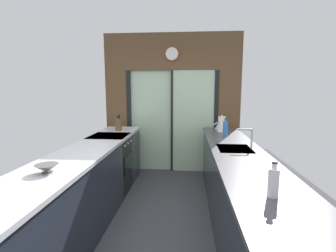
{
  "coord_description": "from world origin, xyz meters",
  "views": [
    {
      "loc": [
        0.32,
        -2.43,
        1.63
      ],
      "look_at": [
        0.05,
        0.82,
        1.15
      ],
      "focal_mm": 26.21,
      "sensor_mm": 36.0,
      "label": 1
    }
  ],
  "objects_px": {
    "soap_bottle_near": "(273,182)",
    "soap_bottle_far": "(225,128)",
    "kettle": "(220,124)",
    "paper_towel_roll": "(222,124)",
    "knife_block": "(119,124)",
    "oven_range": "(110,164)",
    "mixing_bowl": "(47,168)"
  },
  "relations": [
    {
      "from": "soap_bottle_near",
      "to": "oven_range",
      "type": "bearing_deg",
      "value": 130.97
    },
    {
      "from": "knife_block",
      "to": "soap_bottle_near",
      "type": "relative_size",
      "value": 1.2
    },
    {
      "from": "knife_block",
      "to": "kettle",
      "type": "distance_m",
      "value": 1.8
    },
    {
      "from": "oven_range",
      "to": "paper_towel_roll",
      "type": "bearing_deg",
      "value": 14.81
    },
    {
      "from": "knife_block",
      "to": "oven_range",
      "type": "bearing_deg",
      "value": -92.23
    },
    {
      "from": "oven_range",
      "to": "soap_bottle_near",
      "type": "relative_size",
      "value": 3.75
    },
    {
      "from": "knife_block",
      "to": "paper_towel_roll",
      "type": "height_order",
      "value": "knife_block"
    },
    {
      "from": "knife_block",
      "to": "kettle",
      "type": "bearing_deg",
      "value": 8.73
    },
    {
      "from": "oven_range",
      "to": "mixing_bowl",
      "type": "relative_size",
      "value": 4.7
    },
    {
      "from": "knife_block",
      "to": "soap_bottle_far",
      "type": "distance_m",
      "value": 1.82
    },
    {
      "from": "oven_range",
      "to": "soap_bottle_near",
      "type": "bearing_deg",
      "value": -49.03
    },
    {
      "from": "knife_block",
      "to": "paper_towel_roll",
      "type": "relative_size",
      "value": 1.01
    },
    {
      "from": "soap_bottle_near",
      "to": "soap_bottle_far",
      "type": "relative_size",
      "value": 0.87
    },
    {
      "from": "oven_range",
      "to": "knife_block",
      "type": "relative_size",
      "value": 3.14
    },
    {
      "from": "mixing_bowl",
      "to": "soap_bottle_far",
      "type": "height_order",
      "value": "soap_bottle_far"
    },
    {
      "from": "kettle",
      "to": "mixing_bowl",
      "type": "bearing_deg",
      "value": -125.61
    },
    {
      "from": "kettle",
      "to": "paper_towel_roll",
      "type": "relative_size",
      "value": 0.88
    },
    {
      "from": "oven_range",
      "to": "kettle",
      "type": "height_order",
      "value": "kettle"
    },
    {
      "from": "kettle",
      "to": "paper_towel_roll",
      "type": "xyz_separation_m",
      "value": [
        -0.0,
        -0.27,
        0.04
      ]
    },
    {
      "from": "mixing_bowl",
      "to": "kettle",
      "type": "distance_m",
      "value": 3.06
    },
    {
      "from": "oven_range",
      "to": "kettle",
      "type": "distance_m",
      "value": 2.03
    },
    {
      "from": "mixing_bowl",
      "to": "soap_bottle_near",
      "type": "distance_m",
      "value": 1.81
    },
    {
      "from": "knife_block",
      "to": "paper_towel_roll",
      "type": "distance_m",
      "value": 1.78
    },
    {
      "from": "soap_bottle_near",
      "to": "soap_bottle_far",
      "type": "height_order",
      "value": "soap_bottle_far"
    },
    {
      "from": "soap_bottle_near",
      "to": "soap_bottle_far",
      "type": "distance_m",
      "value": 2.16
    },
    {
      "from": "soap_bottle_near",
      "to": "paper_towel_roll",
      "type": "xyz_separation_m",
      "value": [
        -0.0,
        2.55,
        0.03
      ]
    },
    {
      "from": "soap_bottle_far",
      "to": "soap_bottle_near",
      "type": "bearing_deg",
      "value": -90.0
    },
    {
      "from": "paper_towel_roll",
      "to": "kettle",
      "type": "bearing_deg",
      "value": 89.55
    },
    {
      "from": "knife_block",
      "to": "mixing_bowl",
      "type": "bearing_deg",
      "value": -90.0
    },
    {
      "from": "paper_towel_roll",
      "to": "soap_bottle_near",
      "type": "bearing_deg",
      "value": -90.0
    },
    {
      "from": "oven_range",
      "to": "knife_block",
      "type": "height_order",
      "value": "knife_block"
    },
    {
      "from": "oven_range",
      "to": "soap_bottle_far",
      "type": "relative_size",
      "value": 3.27
    }
  ]
}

